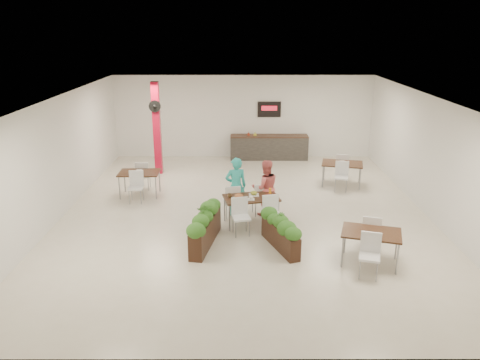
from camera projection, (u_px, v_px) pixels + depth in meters
name	position (u px, v px, depth m)	size (l,w,h in m)	color
ground	(245.00, 213.00, 13.01)	(12.00, 12.00, 0.00)	beige
room_shell	(245.00, 143.00, 12.38)	(10.10, 12.10, 3.22)	white
red_column	(157.00, 127.00, 16.09)	(0.40, 0.41, 3.20)	#B40C29
service_counter	(269.00, 147.00, 18.23)	(3.00, 0.64, 2.20)	#292725
main_table	(251.00, 201.00, 12.13)	(1.54, 1.84, 0.92)	black
diner_man	(236.00, 187.00, 12.69)	(0.59, 0.39, 1.63)	#28ADA6
diner_woman	(265.00, 188.00, 12.71)	(0.76, 0.59, 1.56)	#E36564
planter_left	(205.00, 224.00, 11.02)	(0.69, 1.96, 1.04)	black
planter_right	(280.00, 229.00, 10.85)	(0.85, 1.62, 0.88)	black
side_table_a	(139.00, 176.00, 14.21)	(1.22, 1.62, 0.92)	black
side_table_b	(342.00, 166.00, 15.15)	(1.44, 1.67, 0.92)	black
side_table_c	(371.00, 237.00, 10.08)	(1.42, 1.67, 0.92)	black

